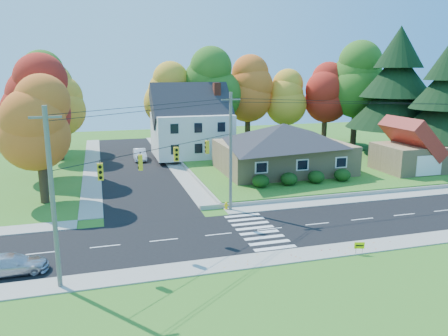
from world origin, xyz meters
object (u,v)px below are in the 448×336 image
object	(u,v)px
ranch_house	(283,147)
fire_hydrant	(226,206)
white_car	(140,155)
silver_sedan	(11,264)

from	to	relation	value
ranch_house	fire_hydrant	bearing A→B (deg)	-132.77
white_car	fire_hydrant	xyz separation A→B (m)	(5.06, -23.55, -0.41)
silver_sedan	white_car	bearing A→B (deg)	-19.47
ranch_house	silver_sedan	size ratio (longest dim) A/B	3.54
ranch_house	fire_hydrant	distance (m)	14.76
silver_sedan	white_car	xyz separation A→B (m)	(10.46, 31.63, 0.13)
silver_sedan	fire_hydrant	xyz separation A→B (m)	(15.52, 8.08, -0.28)
ranch_house	silver_sedan	distance (m)	31.61
fire_hydrant	white_car	bearing A→B (deg)	102.13
white_car	silver_sedan	bearing A→B (deg)	-107.16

